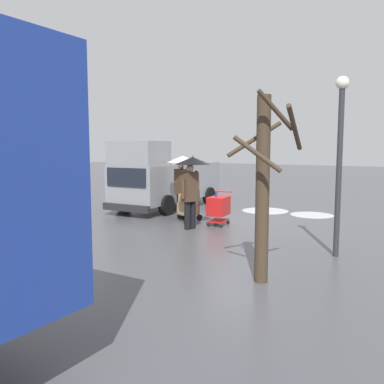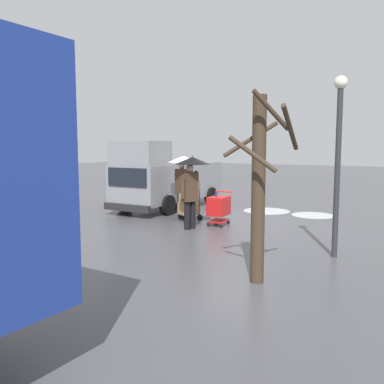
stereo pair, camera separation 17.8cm
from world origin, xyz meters
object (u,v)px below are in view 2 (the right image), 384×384
at_px(pedestrian_black_side, 191,175).
at_px(bare_tree_near, 259,183).
at_px(hand_dolly_boxes, 189,205).
at_px(shopping_cart_vendor, 219,207).
at_px(street_lamp, 338,147).
at_px(cargo_van_parked_right, 166,178).
at_px(pedestrian_pink_side, 183,171).

xyz_separation_m(pedestrian_black_side, bare_tree_near, (-3.61, 3.31, 0.17)).
height_order(hand_dolly_boxes, bare_tree_near, bare_tree_near).
height_order(shopping_cart_vendor, bare_tree_near, bare_tree_near).
bearing_deg(bare_tree_near, street_lamp, -105.87).
distance_m(bare_tree_near, street_lamp, 2.63).
distance_m(hand_dolly_boxes, street_lamp, 5.81).
height_order(hand_dolly_boxes, pedestrian_black_side, pedestrian_black_side).
relative_size(cargo_van_parked_right, pedestrian_pink_side, 2.53).
bearing_deg(hand_dolly_boxes, pedestrian_pink_side, -30.56).
distance_m(hand_dolly_boxes, pedestrian_pink_side, 1.17).
height_order(pedestrian_pink_side, street_lamp, street_lamp).
height_order(hand_dolly_boxes, street_lamp, street_lamp).
relative_size(pedestrian_black_side, street_lamp, 0.56).
relative_size(hand_dolly_boxes, pedestrian_pink_side, 0.61).
relative_size(cargo_van_parked_right, street_lamp, 1.41).
bearing_deg(bare_tree_near, pedestrian_black_side, -42.52).
relative_size(shopping_cart_vendor, street_lamp, 0.27).
distance_m(pedestrian_black_side, bare_tree_near, 4.90).
xyz_separation_m(cargo_van_parked_right, pedestrian_black_side, (-3.08, 2.85, 0.41)).
height_order(pedestrian_pink_side, bare_tree_near, bare_tree_near).
bearing_deg(pedestrian_pink_side, bare_tree_near, 136.23).
xyz_separation_m(shopping_cart_vendor, bare_tree_near, (-3.20, 4.22, 1.18)).
bearing_deg(shopping_cart_vendor, pedestrian_pink_side, -14.49).
height_order(bare_tree_near, street_lamp, street_lamp).
bearing_deg(pedestrian_black_side, bare_tree_near, 137.48).
xyz_separation_m(pedestrian_pink_side, street_lamp, (-5.54, 2.18, 0.79)).
relative_size(shopping_cart_vendor, bare_tree_near, 0.32).
xyz_separation_m(pedestrian_pink_side, bare_tree_near, (-4.84, 4.64, 0.17)).
bearing_deg(shopping_cart_vendor, street_lamp, 155.78).
distance_m(cargo_van_parked_right, bare_tree_near, 9.11).
bearing_deg(hand_dolly_boxes, pedestrian_black_side, 127.34).
bearing_deg(bare_tree_near, shopping_cart_vendor, -52.78).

